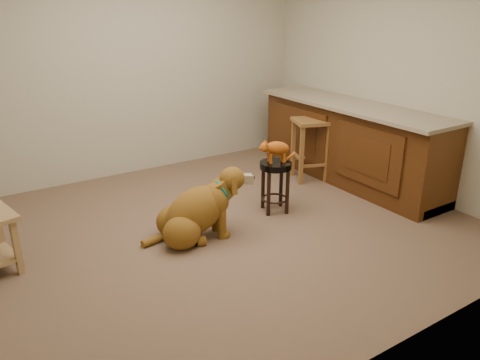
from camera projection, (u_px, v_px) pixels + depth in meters
floor at (223, 228)px, 4.48m from camera, size 4.50×4.00×0.01m
room_shell at (221, 47)px, 3.89m from camera, size 4.54×4.04×2.62m
cabinet_run at (350, 145)px, 5.55m from camera, size 0.70×2.56×0.94m
padded_stool at (275, 177)px, 4.72m from camera, size 0.35×0.35×0.53m
wood_stool at (310, 148)px, 5.60m from camera, size 0.52×0.52×0.74m
golden_retriever at (196, 212)px, 4.20m from camera, size 1.06×0.58×0.69m
tabby_kitten at (275, 149)px, 4.62m from camera, size 0.42×0.20×0.26m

